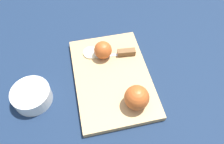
{
  "coord_description": "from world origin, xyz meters",
  "views": [
    {
      "loc": [
        -0.45,
        0.09,
        0.67
      ],
      "look_at": [
        0.0,
        0.0,
        0.04
      ],
      "focal_mm": 35.0,
      "sensor_mm": 36.0,
      "label": 1
    }
  ],
  "objects_px": {
    "apple_half_right": "(103,50)",
    "knife": "(125,53)",
    "apple_half_left": "(137,98)",
    "bowl": "(32,95)"
  },
  "relations": [
    {
      "from": "apple_half_left",
      "to": "apple_half_right",
      "type": "height_order",
      "value": "apple_half_left"
    },
    {
      "from": "apple_half_left",
      "to": "bowl",
      "type": "distance_m",
      "value": 0.35
    },
    {
      "from": "apple_half_right",
      "to": "knife",
      "type": "height_order",
      "value": "apple_half_right"
    },
    {
      "from": "knife",
      "to": "bowl",
      "type": "distance_m",
      "value": 0.37
    },
    {
      "from": "knife",
      "to": "bowl",
      "type": "relative_size",
      "value": 1.2
    },
    {
      "from": "apple_half_right",
      "to": "bowl",
      "type": "relative_size",
      "value": 0.52
    },
    {
      "from": "apple_half_left",
      "to": "apple_half_right",
      "type": "relative_size",
      "value": 1.2
    },
    {
      "from": "apple_half_left",
      "to": "bowl",
      "type": "relative_size",
      "value": 0.62
    },
    {
      "from": "apple_half_left",
      "to": "apple_half_right",
      "type": "xyz_separation_m",
      "value": [
        0.22,
        0.07,
        -0.01
      ]
    },
    {
      "from": "apple_half_right",
      "to": "bowl",
      "type": "bearing_deg",
      "value": -101.22
    }
  ]
}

